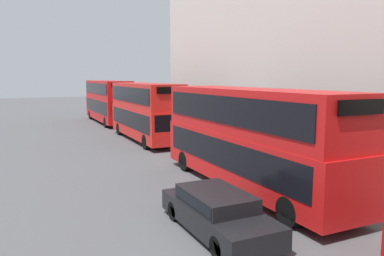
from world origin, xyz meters
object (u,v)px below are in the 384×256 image
Objects in this scene: bus_third_in_queue at (145,109)px; bus_second_in_queue at (249,134)px; car_hatchback at (217,211)px; bus_trailing at (108,100)px.

bus_second_in_queue is at bearing -90.00° from bus_third_in_queue.
bus_second_in_queue reaches higher than car_hatchback.
bus_trailing reaches higher than bus_third_in_queue.
bus_third_in_queue is at bearing -90.00° from bus_trailing.
bus_second_in_queue is 2.40× the size of car_hatchback.
bus_third_in_queue is 2.16× the size of car_hatchback.
bus_trailing is (-0.00, 12.35, 0.05)m from bus_third_in_queue.
bus_third_in_queue reaches higher than bus_second_in_queue.
bus_trailing is at bearing 90.00° from bus_third_in_queue.
bus_second_in_queue is 13.73m from bus_third_in_queue.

